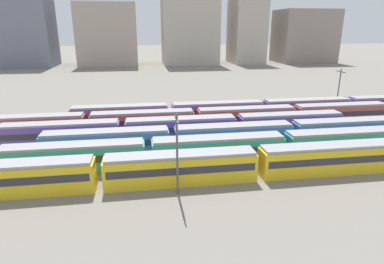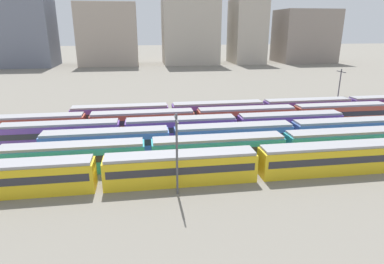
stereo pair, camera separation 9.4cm
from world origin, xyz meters
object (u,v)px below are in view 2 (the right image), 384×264
train_track_1 (284,146)px  train_track_3 (181,128)px  catenary_pole_1 (339,88)px  catenary_pole_0 (177,151)px  train_track_4 (294,115)px  train_track_0 (257,163)px  train_track_5 (263,109)px

train_track_1 → train_track_3: (-13.28, 10.40, -0.00)m
train_track_3 → catenary_pole_1: 38.70m
train_track_1 → catenary_pole_1: catenary_pole_1 is taller
train_track_1 → catenary_pole_0: catenary_pole_0 is taller
train_track_1 → train_track_4: (8.91, 15.60, 0.00)m
catenary_pole_1 → train_track_0: bearing=-134.4°
train_track_0 → train_track_1: same height
train_track_3 → catenary_pole_1: bearing=20.6°
train_track_5 → catenary_pole_0: (-20.65, -28.75, 3.25)m
train_track_1 → catenary_pole_0: size_ratio=8.09×
train_track_1 → catenary_pole_0: bearing=-153.5°
train_track_0 → train_track_3: 17.33m
train_track_5 → catenary_pole_0: size_ratio=8.09×
catenary_pole_1 → train_track_5: bearing=-170.1°
train_track_1 → train_track_5: size_ratio=1.00×
catenary_pole_0 → catenary_pole_1: catenary_pole_1 is taller
train_track_3 → train_track_1: bearing=-38.1°
train_track_0 → train_track_5: bearing=68.1°
train_track_4 → train_track_5: bearing=128.8°
train_track_4 → catenary_pole_0: bearing=-136.5°
train_track_0 → train_track_3: size_ratio=1.34×
train_track_0 → catenary_pole_1: catenary_pole_1 is taller
train_track_0 → train_track_4: (14.64, 20.80, 0.00)m
train_track_1 → catenary_pole_1: (22.83, 23.95, 3.29)m
train_track_1 → train_track_3: bearing=141.9°
train_track_1 → train_track_5: same height
catenary_pole_0 → catenary_pole_1: (38.74, 31.90, 0.04)m
catenary_pole_0 → train_track_3: bearing=81.8°
train_track_0 → train_track_3: bearing=115.8°
train_track_1 → train_track_4: size_ratio=0.66×
train_track_3 → train_track_4: 22.79m
train_track_4 → train_track_5: same height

